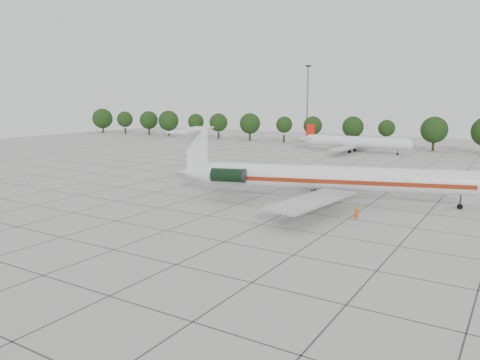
{
  "coord_description": "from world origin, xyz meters",
  "views": [
    {
      "loc": [
        34.22,
        -55.43,
        15.04
      ],
      "look_at": [
        0.18,
        -0.19,
        3.5
      ],
      "focal_mm": 35.0,
      "sensor_mm": 36.0,
      "label": 1
    }
  ],
  "objects_px": {
    "main_airliner": "(319,177)",
    "ground_crew": "(357,213)",
    "floodlight_mast": "(307,99)",
    "bg_airliner_c": "(355,142)"
  },
  "relations": [
    {
      "from": "main_airliner",
      "to": "ground_crew",
      "type": "distance_m",
      "value": 10.73
    },
    {
      "from": "main_airliner",
      "to": "floodlight_mast",
      "type": "height_order",
      "value": "floodlight_mast"
    },
    {
      "from": "main_airliner",
      "to": "floodlight_mast",
      "type": "xyz_separation_m",
      "value": [
        -39.07,
        85.01,
        10.61
      ]
    },
    {
      "from": "bg_airliner_c",
      "to": "ground_crew",
      "type": "bearing_deg",
      "value": -71.85
    },
    {
      "from": "ground_crew",
      "to": "bg_airliner_c",
      "type": "xyz_separation_m",
      "value": [
        -22.81,
        69.58,
        2.06
      ]
    },
    {
      "from": "bg_airliner_c",
      "to": "floodlight_mast",
      "type": "height_order",
      "value": "floodlight_mast"
    },
    {
      "from": "ground_crew",
      "to": "bg_airliner_c",
      "type": "height_order",
      "value": "bg_airliner_c"
    },
    {
      "from": "floodlight_mast",
      "to": "ground_crew",
      "type": "bearing_deg",
      "value": -62.9
    },
    {
      "from": "bg_airliner_c",
      "to": "floodlight_mast",
      "type": "relative_size",
      "value": 1.11
    },
    {
      "from": "main_airliner",
      "to": "bg_airliner_c",
      "type": "relative_size",
      "value": 1.54
    }
  ]
}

